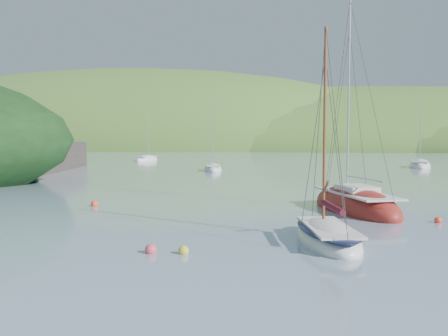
# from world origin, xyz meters

# --- Properties ---
(ground) EXTENTS (700.00, 700.00, 0.00)m
(ground) POSITION_xyz_m (0.00, 0.00, 0.00)
(ground) COLOR slate
(ground) RESTS_ON ground
(shoreline_hills) EXTENTS (690.00, 135.00, 56.00)m
(shoreline_hills) POSITION_xyz_m (-9.66, 172.42, 0.00)
(shoreline_hills) COLOR #46712B
(shoreline_hills) RESTS_ON ground
(daysailer_white) EXTENTS (3.40, 6.56, 9.60)m
(daysailer_white) POSITION_xyz_m (5.16, 3.29, 0.22)
(daysailer_white) COLOR white
(daysailer_white) RESTS_ON ground
(sloop_red) EXTENTS (6.00, 9.63, 13.48)m
(sloop_red) POSITION_xyz_m (7.25, 12.42, 0.24)
(sloop_red) COLOR maroon
(sloop_red) RESTS_ON ground
(distant_sloop_a) EXTENTS (3.44, 6.54, 8.88)m
(distant_sloop_a) POSITION_xyz_m (-6.74, 44.29, 0.16)
(distant_sloop_a) COLOR white
(distant_sloop_a) RESTS_ON ground
(distant_sloop_b) EXTENTS (4.13, 8.11, 11.04)m
(distant_sloop_b) POSITION_xyz_m (20.67, 55.05, 0.19)
(distant_sloop_b) COLOR white
(distant_sloop_b) RESTS_ON ground
(distant_sloop_c) EXTENTS (3.61, 7.06, 9.61)m
(distant_sloop_c) POSITION_xyz_m (-22.47, 66.91, 0.17)
(distant_sloop_c) COLOR white
(distant_sloop_c) RESTS_ON ground
(mooring_buoys) EXTENTS (20.05, 12.10, 0.46)m
(mooring_buoys) POSITION_xyz_m (-1.45, 5.63, 0.12)
(mooring_buoys) COLOR gold
(mooring_buoys) RESTS_ON ground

